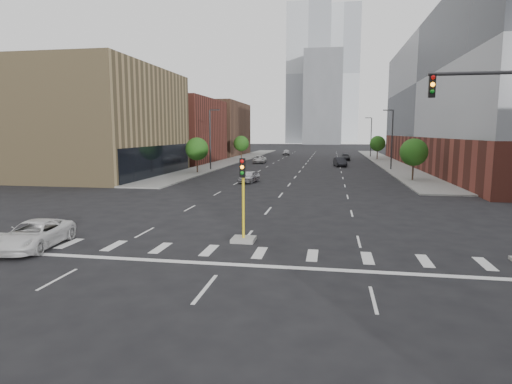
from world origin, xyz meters
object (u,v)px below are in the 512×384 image
(car_mid_right, at_px, (340,162))
(car_far_left, at_px, (259,159))
(car_distant, at_px, (286,152))
(car_near_left, at_px, (249,177))
(parked_minivan, at_px, (34,234))
(car_deep_right, at_px, (345,157))
(median_traffic_signal, at_px, (243,223))

(car_mid_right, relative_size, car_far_left, 0.98)
(car_far_left, bearing_deg, car_distant, 82.12)
(car_near_left, height_order, parked_minivan, car_near_left)
(car_near_left, height_order, car_deep_right, same)
(car_far_left, xyz_separation_m, car_deep_right, (16.14, 9.98, -0.00))
(car_near_left, height_order, car_far_left, car_far_left)
(car_near_left, relative_size, car_far_left, 0.81)
(car_near_left, distance_m, car_far_left, 31.55)
(car_far_left, bearing_deg, car_near_left, -86.59)
(median_traffic_signal, relative_size, car_far_left, 0.91)
(car_far_left, xyz_separation_m, car_distant, (2.05, 29.36, 0.03))
(car_deep_right, relative_size, car_distant, 1.12)
(car_far_left, xyz_separation_m, parked_minivan, (-1.26, -60.56, -0.01))
(median_traffic_signal, height_order, car_deep_right, median_traffic_signal)
(median_traffic_signal, relative_size, car_mid_right, 0.93)
(car_mid_right, bearing_deg, parked_minivan, -115.36)
(car_mid_right, relative_size, car_deep_right, 1.02)
(parked_minivan, bearing_deg, car_distant, 81.16)
(median_traffic_signal, height_order, car_mid_right, median_traffic_signal)
(car_far_left, distance_m, parked_minivan, 60.57)
(car_far_left, bearing_deg, car_mid_right, -26.08)
(median_traffic_signal, relative_size, car_distant, 1.07)
(car_far_left, bearing_deg, median_traffic_signal, -85.27)
(median_traffic_signal, distance_m, car_near_left, 26.72)
(car_near_left, height_order, car_mid_right, car_mid_right)
(car_mid_right, bearing_deg, car_distant, 100.71)
(car_near_left, bearing_deg, car_mid_right, 75.77)
(car_far_left, bearing_deg, parked_minivan, -95.09)
(median_traffic_signal, height_order, car_near_left, median_traffic_signal)
(car_near_left, relative_size, parked_minivan, 0.82)
(median_traffic_signal, xyz_separation_m, car_far_left, (-8.74, 57.59, -0.30))
(car_deep_right, xyz_separation_m, parked_minivan, (-17.40, -70.54, -0.00))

